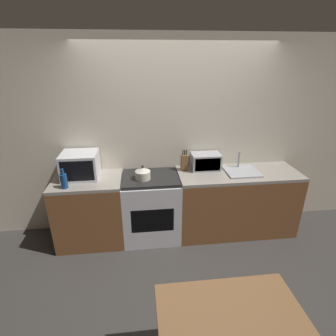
# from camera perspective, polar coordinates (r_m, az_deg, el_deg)

# --- Properties ---
(ground_plane) EXTENTS (16.00, 16.00, 0.00)m
(ground_plane) POSITION_cam_1_polar(r_m,az_deg,el_deg) (3.21, 4.90, -23.18)
(ground_plane) COLOR #33302D
(wall_back) EXTENTS (10.00, 0.06, 2.60)m
(wall_back) POSITION_cam_1_polar(r_m,az_deg,el_deg) (3.58, 1.81, 6.54)
(wall_back) COLOR beige
(wall_back) RESTS_ON ground_plane
(counter_left_run) EXTENTS (0.86, 0.62, 0.90)m
(counter_left_run) POSITION_cam_1_polar(r_m,az_deg,el_deg) (3.64, -16.49, -8.82)
(counter_left_run) COLOR brown
(counter_left_run) RESTS_ON ground_plane
(counter_right_run) EXTENTS (1.62, 0.62, 0.90)m
(counter_right_run) POSITION_cam_1_polar(r_m,az_deg,el_deg) (3.81, 14.49, -7.10)
(counter_right_run) COLOR brown
(counter_right_run) RESTS_ON ground_plane
(stove_range) EXTENTS (0.74, 0.62, 0.90)m
(stove_range) POSITION_cam_1_polar(r_m,az_deg,el_deg) (3.58, -3.68, -8.45)
(stove_range) COLOR silver
(stove_range) RESTS_ON ground_plane
(kettle) EXTENTS (0.19, 0.19, 0.18)m
(kettle) POSITION_cam_1_polar(r_m,az_deg,el_deg) (3.28, -5.50, -1.15)
(kettle) COLOR beige
(kettle) RESTS_ON stove_range
(microwave) EXTENTS (0.44, 0.39, 0.32)m
(microwave) POSITION_cam_1_polar(r_m,az_deg,el_deg) (3.47, -18.57, 0.58)
(microwave) COLOR silver
(microwave) RESTS_ON counter_left_run
(bottle) EXTENTS (0.08, 0.08, 0.24)m
(bottle) POSITION_cam_1_polar(r_m,az_deg,el_deg) (3.27, -21.73, -2.58)
(bottle) COLOR navy
(bottle) RESTS_ON counter_left_run
(knife_block) EXTENTS (0.10, 0.07, 0.29)m
(knife_block) POSITION_cam_1_polar(r_m,az_deg,el_deg) (3.52, 3.60, 1.24)
(knife_block) COLOR brown
(knife_block) RESTS_ON counter_right_run
(toaster_oven) EXTENTS (0.39, 0.25, 0.22)m
(toaster_oven) POSITION_cam_1_polar(r_m,az_deg,el_deg) (3.58, 8.18, 1.41)
(toaster_oven) COLOR #999BA0
(toaster_oven) RESTS_ON counter_right_run
(sink_basin) EXTENTS (0.43, 0.40, 0.24)m
(sink_basin) POSITION_cam_1_polar(r_m,az_deg,el_deg) (3.63, 15.73, -0.60)
(sink_basin) COLOR #999BA0
(sink_basin) RESTS_ON counter_right_run
(dining_table) EXTENTS (0.98, 0.65, 0.75)m
(dining_table) POSITION_cam_1_polar(r_m,az_deg,el_deg) (2.09, 13.61, -30.76)
(dining_table) COLOR brown
(dining_table) RESTS_ON ground_plane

